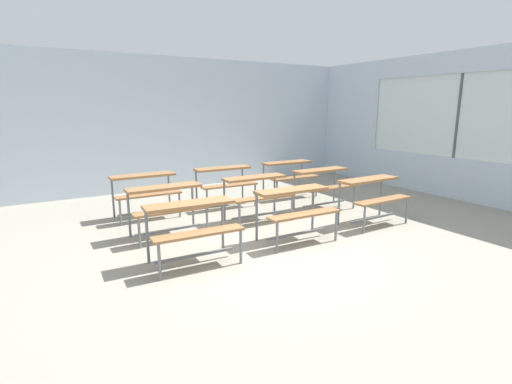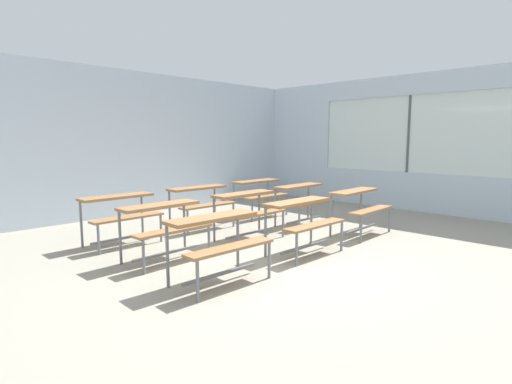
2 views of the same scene
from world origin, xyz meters
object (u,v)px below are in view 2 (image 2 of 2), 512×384
(desk_bench_r0c1, at_px, (303,214))
(desk_bench_r0c2, at_px, (360,201))
(desk_bench_r2c0, at_px, (121,208))
(desk_bench_r2c1, at_px, (201,197))
(desk_bench_r0c0, at_px, (218,233))
(desk_bench_r1c0, at_px, (164,218))
(desk_bench_r2c2, at_px, (260,189))
(desk_bench_r1c2, at_px, (303,195))
(desk_bench_r1c1, at_px, (248,204))

(desk_bench_r0c1, height_order, desk_bench_r0c2, same)
(desk_bench_r2c0, distance_m, desk_bench_r2c1, 1.54)
(desk_bench_r0c0, relative_size, desk_bench_r2c1, 1.00)
(desk_bench_r1c0, bearing_deg, desk_bench_r2c1, 36.92)
(desk_bench_r0c2, height_order, desk_bench_r2c2, same)
(desk_bench_r0c1, distance_m, desk_bench_r0c2, 1.57)
(desk_bench_r2c2, bearing_deg, desk_bench_r2c1, -177.54)
(desk_bench_r1c2, relative_size, desk_bench_r2c0, 1.00)
(desk_bench_r1c1, xyz_separation_m, desk_bench_r1c2, (1.47, 0.03, 0.00))
(desk_bench_r1c1, distance_m, desk_bench_r2c1, 1.17)
(desk_bench_r0c2, distance_m, desk_bench_r2c2, 2.30)
(desk_bench_r1c0, bearing_deg, desk_bench_r2c2, 20.67)
(desk_bench_r0c2, relative_size, desk_bench_r2c0, 1.01)
(desk_bench_r2c0, bearing_deg, desk_bench_r2c2, 0.24)
(desk_bench_r0c1, xyz_separation_m, desk_bench_r1c0, (-1.52, 1.12, 0.00))
(desk_bench_r0c0, relative_size, desk_bench_r0c2, 1.01)
(desk_bench_r0c2, relative_size, desk_bench_r2c2, 1.00)
(desk_bench_r0c1, height_order, desk_bench_r1c2, same)
(desk_bench_r1c0, distance_m, desk_bench_r1c1, 1.56)
(desk_bench_r0c0, bearing_deg, desk_bench_r2c0, 91.48)
(desk_bench_r0c0, relative_size, desk_bench_r2c2, 1.01)
(desk_bench_r1c0, bearing_deg, desk_bench_r1c2, 0.08)
(desk_bench_r0c1, bearing_deg, desk_bench_r2c1, 91.46)
(desk_bench_r1c1, distance_m, desk_bench_r2c2, 1.92)
(desk_bench_r0c0, height_order, desk_bench_r2c2, same)
(desk_bench_r2c0, xyz_separation_m, desk_bench_r2c1, (1.54, 0.00, 0.00))
(desk_bench_r1c0, distance_m, desk_bench_r1c2, 3.03)
(desk_bench_r2c1, bearing_deg, desk_bench_r2c2, 2.80)
(desk_bench_r0c0, xyz_separation_m, desk_bench_r2c2, (3.11, 2.33, 0.00))
(desk_bench_r1c0, distance_m, desk_bench_r2c0, 1.17)
(desk_bench_r2c1, bearing_deg, desk_bench_r1c0, -140.45)
(desk_bench_r1c0, distance_m, desk_bench_r2c2, 3.29)
(desk_bench_r0c1, distance_m, desk_bench_r2c2, 2.79)
(desk_bench_r2c0, bearing_deg, desk_bench_r0c2, -36.55)
(desk_bench_r1c0, height_order, desk_bench_r1c1, same)
(desk_bench_r0c1, height_order, desk_bench_r1c1, same)
(desk_bench_r1c2, height_order, desk_bench_r2c2, same)
(desk_bench_r2c0, xyz_separation_m, desk_bench_r2c2, (3.08, 0.03, 0.00))
(desk_bench_r0c1, xyz_separation_m, desk_bench_r1c2, (1.51, 1.16, 0.00))
(desk_bench_r0c2, xyz_separation_m, desk_bench_r2c2, (-0.02, 2.30, 0.00))
(desk_bench_r0c1, relative_size, desk_bench_r2c1, 1.00)
(desk_bench_r1c2, xyz_separation_m, desk_bench_r2c1, (-1.50, 1.14, 0.00))
(desk_bench_r1c2, bearing_deg, desk_bench_r0c0, -159.33)
(desk_bench_r0c1, distance_m, desk_bench_r1c1, 1.13)
(desk_bench_r1c2, bearing_deg, desk_bench_r0c2, -87.21)
(desk_bench_r0c2, relative_size, desk_bench_r1c2, 1.01)
(desk_bench_r0c1, relative_size, desk_bench_r1c1, 1.01)
(desk_bench_r0c1, height_order, desk_bench_r2c0, same)
(desk_bench_r0c2, bearing_deg, desk_bench_r2c0, 142.44)
(desk_bench_r2c2, bearing_deg, desk_bench_r1c1, -140.09)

